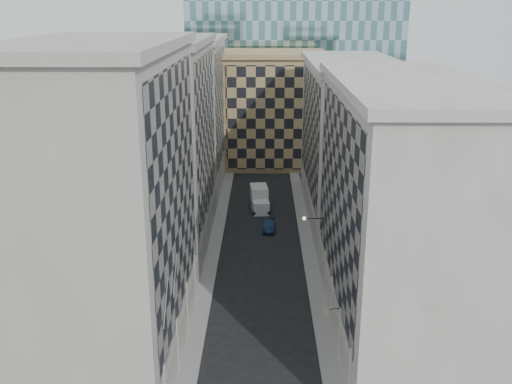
{
  "coord_description": "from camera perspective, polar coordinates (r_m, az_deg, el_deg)",
  "views": [
    {
      "loc": [
        0.17,
        -27.7,
        25.72
      ],
      "look_at": [
        -0.34,
        13.56,
        12.28
      ],
      "focal_mm": 40.0,
      "sensor_mm": 36.0,
      "label": 1
    }
  ],
  "objects": [
    {
      "name": "bldg_right_a",
      "position": [
        46.64,
        13.95,
        -1.79
      ],
      "size": [
        10.8,
        26.8,
        20.7
      ],
      "color": "#ABA89D",
      "rests_on": "ground"
    },
    {
      "name": "sidewalk_east",
      "position": [
        63.35,
        5.28,
        -5.92
      ],
      "size": [
        1.5,
        100.0,
        0.15
      ],
      "primitive_type": "cube",
      "color": "gray",
      "rests_on": "ground"
    },
    {
      "name": "dark_car",
      "position": [
        68.8,
        1.29,
        -3.36
      ],
      "size": [
        1.41,
        3.78,
        1.23
      ],
      "primitive_type": "imported",
      "rotation": [
        0.0,
        0.0,
        -0.03
      ],
      "color": "#10213D",
      "rests_on": "ground"
    },
    {
      "name": "bldg_left_b",
      "position": [
        63.35,
        -9.38,
        4.67
      ],
      "size": [
        10.8,
        22.8,
        22.7
      ],
      "color": "gray",
      "rests_on": "ground"
    },
    {
      "name": "sidewalk_west",
      "position": [
        63.37,
        -4.28,
        -5.88
      ],
      "size": [
        1.5,
        100.0,
        0.15
      ],
      "primitive_type": "cube",
      "color": "gray",
      "rests_on": "ground"
    },
    {
      "name": "bldg_left_c",
      "position": [
        84.75,
        -6.85,
        7.79
      ],
      "size": [
        10.8,
        22.8,
        21.7
      ],
      "color": "#A39E93",
      "rests_on": "ground"
    },
    {
      "name": "bldg_right_b",
      "position": [
        72.28,
        9.26,
        5.12
      ],
      "size": [
        10.8,
        28.8,
        19.7
      ],
      "color": "#ABA89D",
      "rests_on": "ground"
    },
    {
      "name": "bldg_left_a",
      "position": [
        42.58,
        -14.38,
        -1.59
      ],
      "size": [
        10.8,
        22.8,
        23.7
      ],
      "color": "#A39E93",
      "rests_on": "ground"
    },
    {
      "name": "bracket_lamp",
      "position": [
        55.42,
        5.03,
        -2.65
      ],
      "size": [
        1.98,
        0.36,
        0.36
      ],
      "color": "black",
      "rests_on": "ground"
    },
    {
      "name": "church_tower",
      "position": [
        109.71,
        0.66,
        18.69
      ],
      "size": [
        7.2,
        7.2,
        51.5
      ],
      "color": "#302925",
      "rests_on": "ground"
    },
    {
      "name": "shop_sign",
      "position": [
        44.01,
        7.03,
        -11.92
      ],
      "size": [
        1.21,
        0.67,
        0.76
      ],
      "rotation": [
        0.0,
        0.0,
        0.29
      ],
      "color": "black",
      "rests_on": "ground"
    },
    {
      "name": "box_truck",
      "position": [
        75.75,
        0.35,
        -0.77
      ],
      "size": [
        2.75,
        5.58,
        2.95
      ],
      "rotation": [
        0.0,
        0.0,
        0.11
      ],
      "color": "silver",
      "rests_on": "ground"
    },
    {
      "name": "flagpoles_left",
      "position": [
        38.55,
        -8.54,
        -9.53
      ],
      "size": [
        0.1,
        6.33,
        2.33
      ],
      "color": "gray",
      "rests_on": "ground"
    },
    {
      "name": "tan_block",
      "position": [
        96.99,
        1.8,
        8.37
      ],
      "size": [
        16.8,
        14.8,
        18.8
      ],
      "color": "#9E8554",
      "rests_on": "ground"
    }
  ]
}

